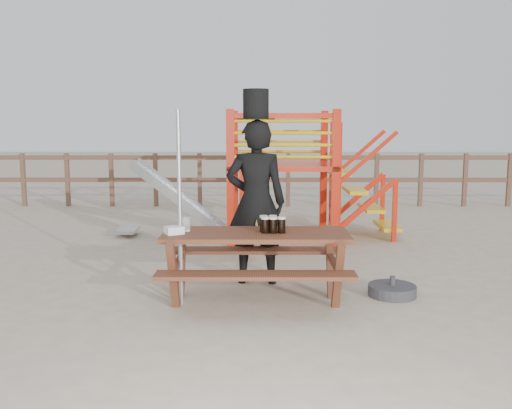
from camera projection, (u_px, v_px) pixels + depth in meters
name	position (u px, v px, depth m)	size (l,w,h in m)	color
ground	(275.00, 304.00, 6.04)	(60.00, 60.00, 0.00)	#C2B096
back_fence	(266.00, 174.00, 12.86)	(15.09, 0.09, 1.20)	brown
playground_fort	(276.00, 173.00, 9.43)	(4.71, 1.84, 2.10)	red
picnic_table	(256.00, 258.00, 6.04)	(1.96, 1.35, 0.76)	brown
man_with_hat	(256.00, 198.00, 6.72)	(0.72, 0.49, 2.29)	black
metal_pole	(180.00, 209.00, 5.89)	(0.04, 0.04, 2.04)	#B2B2B7
parasol_base	(392.00, 290.00, 6.31)	(0.53, 0.53, 0.22)	#333337
paper_bag	(174.00, 230.00, 5.91)	(0.18, 0.14, 0.08)	white
stout_pints	(271.00, 224.00, 5.99)	(0.27, 0.19, 0.17)	black
empty_glasses	(185.00, 225.00, 6.06)	(0.12, 0.10, 0.15)	silver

